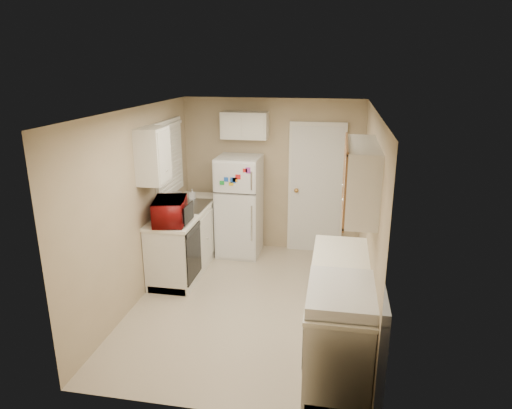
# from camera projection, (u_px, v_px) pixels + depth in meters

# --- Properties ---
(floor) EXTENTS (3.80, 3.80, 0.00)m
(floor) POSITION_uv_depth(u_px,v_px,m) (249.00, 303.00, 5.77)
(floor) COLOR beige
(floor) RESTS_ON ground
(ceiling) EXTENTS (3.80, 3.80, 0.00)m
(ceiling) POSITION_uv_depth(u_px,v_px,m) (248.00, 110.00, 5.05)
(ceiling) COLOR white
(ceiling) RESTS_ON floor
(wall_left) EXTENTS (3.80, 3.80, 0.00)m
(wall_left) POSITION_uv_depth(u_px,v_px,m) (138.00, 206.00, 5.65)
(wall_left) COLOR tan
(wall_left) RESTS_ON floor
(wall_right) EXTENTS (3.80, 3.80, 0.00)m
(wall_right) POSITION_uv_depth(u_px,v_px,m) (369.00, 220.00, 5.17)
(wall_right) COLOR tan
(wall_right) RESTS_ON floor
(wall_back) EXTENTS (2.80, 2.80, 0.00)m
(wall_back) POSITION_uv_depth(u_px,v_px,m) (272.00, 176.00, 7.19)
(wall_back) COLOR tan
(wall_back) RESTS_ON floor
(wall_front) EXTENTS (2.80, 2.80, 0.00)m
(wall_front) POSITION_uv_depth(u_px,v_px,m) (202.00, 287.00, 3.62)
(wall_front) COLOR tan
(wall_front) RESTS_ON floor
(left_counter) EXTENTS (0.60, 1.80, 0.90)m
(left_counter) POSITION_uv_depth(u_px,v_px,m) (187.00, 238.00, 6.67)
(left_counter) COLOR silver
(left_counter) RESTS_ON floor
(dishwasher) EXTENTS (0.03, 0.58, 0.72)m
(dishwasher) POSITION_uv_depth(u_px,v_px,m) (193.00, 253.00, 6.04)
(dishwasher) COLOR black
(dishwasher) RESTS_ON floor
(sink) EXTENTS (0.54, 0.74, 0.16)m
(sink) POSITION_uv_depth(u_px,v_px,m) (189.00, 208.00, 6.68)
(sink) COLOR gray
(sink) RESTS_ON left_counter
(microwave) EXTENTS (0.64, 0.45, 0.39)m
(microwave) POSITION_uv_depth(u_px,v_px,m) (170.00, 212.00, 5.91)
(microwave) COLOR maroon
(microwave) RESTS_ON left_counter
(soap_bottle) EXTENTS (0.08, 0.08, 0.17)m
(soap_bottle) POSITION_uv_depth(u_px,v_px,m) (192.00, 193.00, 6.95)
(soap_bottle) COLOR white
(soap_bottle) RESTS_ON left_counter
(window_blinds) EXTENTS (0.10, 0.98, 1.08)m
(window_blinds) POSITION_uv_depth(u_px,v_px,m) (169.00, 158.00, 6.51)
(window_blinds) COLOR silver
(window_blinds) RESTS_ON wall_left
(upper_cabinet_left) EXTENTS (0.30, 0.45, 0.70)m
(upper_cabinet_left) POSITION_uv_depth(u_px,v_px,m) (153.00, 156.00, 5.65)
(upper_cabinet_left) COLOR silver
(upper_cabinet_left) RESTS_ON wall_left
(refrigerator) EXTENTS (0.65, 0.64, 1.56)m
(refrigerator) POSITION_uv_depth(u_px,v_px,m) (239.00, 206.00, 7.05)
(refrigerator) COLOR silver
(refrigerator) RESTS_ON floor
(cabinet_over_fridge) EXTENTS (0.70, 0.30, 0.40)m
(cabinet_over_fridge) POSITION_uv_depth(u_px,v_px,m) (245.00, 125.00, 6.88)
(cabinet_over_fridge) COLOR silver
(cabinet_over_fridge) RESTS_ON wall_back
(interior_door) EXTENTS (0.86, 0.06, 2.08)m
(interior_door) POSITION_uv_depth(u_px,v_px,m) (316.00, 189.00, 7.09)
(interior_door) COLOR silver
(interior_door) RESTS_ON floor
(right_counter) EXTENTS (0.60, 2.00, 0.90)m
(right_counter) POSITION_uv_depth(u_px,v_px,m) (338.00, 312.00, 4.69)
(right_counter) COLOR silver
(right_counter) RESTS_ON floor
(stove) EXTENTS (0.68, 0.84, 1.02)m
(stove) POSITION_uv_depth(u_px,v_px,m) (344.00, 337.00, 4.15)
(stove) COLOR silver
(stove) RESTS_ON floor
(upper_cabinet_right) EXTENTS (0.30, 1.20, 0.70)m
(upper_cabinet_right) POSITION_uv_depth(u_px,v_px,m) (361.00, 178.00, 4.55)
(upper_cabinet_right) COLOR silver
(upper_cabinet_right) RESTS_ON wall_right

